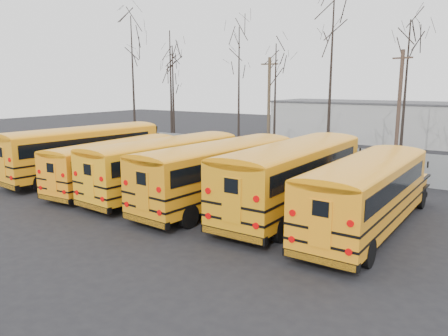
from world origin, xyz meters
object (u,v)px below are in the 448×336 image
Objects in this scene: bus_c at (167,161)px; bus_d at (221,168)px; utility_pole_left at (269,107)px; utility_pole_right at (399,110)px; bus_a at (86,148)px; bus_e at (295,171)px; bus_f at (368,188)px; bus_b at (117,160)px.

bus_d is (3.55, -0.09, 0.04)m from bus_c.
utility_pole_left is 0.98× the size of utility_pole_right.
bus_d is at bearing 2.69° from bus_a.
utility_pole_left is (-8.52, 13.45, 2.14)m from bus_e.
bus_a is 20.78m from utility_pole_right.
bus_a is at bearing -120.31° from utility_pole_right.
utility_pole_right is at bearing 83.10° from bus_e.
bus_d is 1.45× the size of utility_pole_left.
utility_pole_left is at bearing 99.60° from bus_c.
bus_c reaches higher than bus_f.
utility_pole_right is at bearing 73.14° from bus_d.
bus_a reaches higher than bus_b.
bus_e reaches higher than bus_f.
bus_d reaches higher than bus_b.
utility_pole_right is at bearing 99.35° from bus_f.
bus_a is 15.04m from utility_pole_left.
bus_e is at bearing 9.76° from bus_c.
bus_f is at bearing -57.53° from utility_pole_left.
bus_e reaches higher than bus_b.
bus_c is 1.42× the size of utility_pole_left.
bus_a is 3.97m from bus_b.
bus_a reaches higher than bus_d.
utility_pole_right is at bearing -11.50° from utility_pole_left.
bus_c is at bearing -173.94° from bus_e.
utility_pole_right is (8.84, 13.51, 2.36)m from bus_c.
bus_e is (10.51, 1.20, 0.33)m from bus_b.
bus_d is 14.77m from utility_pole_right.
bus_e is 1.49× the size of utility_pole_right.
bus_f is (3.60, -0.81, -0.16)m from bus_e.
bus_c is (7.17, -0.45, -0.12)m from bus_a.
bus_b is 1.28× the size of utility_pole_left.
utility_pole_left reaches higher than bus_b.
utility_pole_right is (1.66, 12.81, 2.21)m from bus_e.
bus_c is at bearing 5.56° from bus_b.
utility_pole_left is at bearing 79.36° from bus_b.
bus_f is 18.85m from utility_pole_left.
utility_pole_right is (-1.94, 13.61, 2.38)m from bus_f.
bus_c is 0.94× the size of bus_e.
utility_pole_left is (-4.89, 14.24, 2.24)m from bus_d.
bus_a is at bearing -120.96° from utility_pole_left.
bus_a is at bearing 163.26° from bus_b.
utility_pole_right is (16.01, 13.06, 2.24)m from bus_a.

